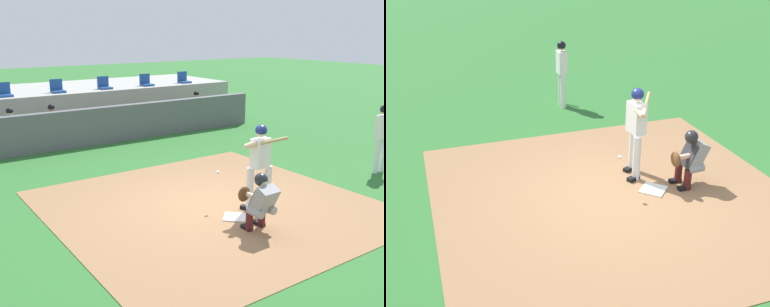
% 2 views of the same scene
% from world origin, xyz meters
% --- Properties ---
extents(ground_plane, '(80.00, 80.00, 0.00)m').
position_xyz_m(ground_plane, '(0.00, 0.00, 0.00)').
color(ground_plane, '#2D6B2D').
extents(dirt_infield, '(6.40, 6.40, 0.01)m').
position_xyz_m(dirt_infield, '(0.00, 0.00, 0.01)').
color(dirt_infield, '#936B47').
rests_on(dirt_infield, ground).
extents(home_plate, '(0.62, 0.62, 0.02)m').
position_xyz_m(home_plate, '(0.00, -0.80, 0.02)').
color(home_plate, white).
rests_on(home_plate, dirt_infield).
extents(batter_at_plate, '(0.76, 0.69, 1.80)m').
position_xyz_m(batter_at_plate, '(0.69, -0.71, 1.04)').
color(batter_at_plate, silver).
rests_on(batter_at_plate, ground).
extents(catcher_crouched, '(0.49, 1.74, 1.13)m').
position_xyz_m(catcher_crouched, '(-0.01, -1.50, 0.61)').
color(catcher_crouched, gray).
rests_on(catcher_crouched, ground).
extents(on_deck_batter, '(0.58, 0.23, 1.79)m').
position_xyz_m(on_deck_batter, '(5.07, -0.60, 1.02)').
color(on_deck_batter, silver).
rests_on(on_deck_batter, ground).
extents(dugout_wall, '(13.00, 0.30, 1.20)m').
position_xyz_m(dugout_wall, '(0.00, 6.50, 0.60)').
color(dugout_wall, '#59595E').
rests_on(dugout_wall, ground).
extents(dugout_bench, '(11.80, 0.44, 0.45)m').
position_xyz_m(dugout_bench, '(0.00, 7.50, 0.23)').
color(dugout_bench, olive).
rests_on(dugout_bench, ground).
extents(dugout_player_0, '(0.49, 0.70, 1.30)m').
position_xyz_m(dugout_player_0, '(-2.18, 7.34, 0.67)').
color(dugout_player_0, '#939399').
rests_on(dugout_player_0, ground).
extents(dugout_player_1, '(0.49, 0.70, 1.30)m').
position_xyz_m(dugout_player_1, '(-0.88, 7.34, 0.67)').
color(dugout_player_1, '#939399').
rests_on(dugout_player_1, ground).
extents(dugout_player_2, '(0.49, 0.70, 1.30)m').
position_xyz_m(dugout_player_2, '(4.90, 7.34, 0.67)').
color(dugout_player_2, '#939399').
rests_on(dugout_player_2, ground).
extents(stands_platform, '(15.00, 4.40, 1.40)m').
position_xyz_m(stands_platform, '(0.00, 10.90, 0.70)').
color(stands_platform, '#9E9E99').
rests_on(stands_platform, ground).
extents(stadium_seat_2, '(0.46, 0.46, 0.48)m').
position_xyz_m(stadium_seat_2, '(-1.86, 9.38, 1.53)').
color(stadium_seat_2, '#1E478C').
rests_on(stadium_seat_2, stands_platform).
extents(stadium_seat_3, '(0.46, 0.46, 0.48)m').
position_xyz_m(stadium_seat_3, '(0.00, 9.38, 1.53)').
color(stadium_seat_3, '#1E478C').
rests_on(stadium_seat_3, stands_platform).
extents(stadium_seat_4, '(0.46, 0.46, 0.48)m').
position_xyz_m(stadium_seat_4, '(1.86, 9.38, 1.53)').
color(stadium_seat_4, '#1E478C').
rests_on(stadium_seat_4, stands_platform).
extents(stadium_seat_5, '(0.46, 0.46, 0.48)m').
position_xyz_m(stadium_seat_5, '(3.71, 9.38, 1.53)').
color(stadium_seat_5, '#1E478C').
rests_on(stadium_seat_5, stands_platform).
extents(stadium_seat_6, '(0.46, 0.46, 0.48)m').
position_xyz_m(stadium_seat_6, '(5.57, 9.38, 1.53)').
color(stadium_seat_6, '#1E478C').
rests_on(stadium_seat_6, stands_platform).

